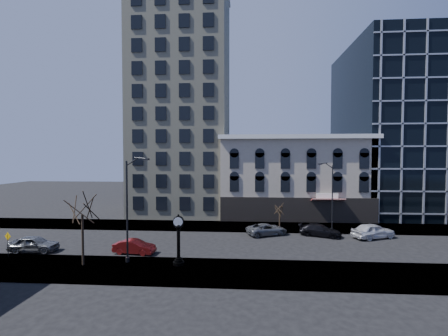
# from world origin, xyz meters

# --- Properties ---
(ground) EXTENTS (160.00, 160.00, 0.00)m
(ground) POSITION_xyz_m (0.00, 0.00, 0.00)
(ground) COLOR black
(ground) RESTS_ON ground
(sidewalk_far) EXTENTS (160.00, 6.00, 0.12)m
(sidewalk_far) POSITION_xyz_m (0.00, 8.00, 0.06)
(sidewalk_far) COLOR gray
(sidewalk_far) RESTS_ON ground
(sidewalk_near) EXTENTS (160.00, 6.00, 0.12)m
(sidewalk_near) POSITION_xyz_m (0.00, -8.00, 0.06)
(sidewalk_near) COLOR gray
(sidewalk_near) RESTS_ON ground
(cream_tower) EXTENTS (15.90, 15.40, 42.50)m
(cream_tower) POSITION_xyz_m (-6.11, 18.88, 19.32)
(cream_tower) COLOR #C0BA9A
(cream_tower) RESTS_ON ground
(victorian_row) EXTENTS (22.60, 11.19, 12.50)m
(victorian_row) POSITION_xyz_m (12.00, 15.89, 6.00)
(victorian_row) COLOR #B4A894
(victorian_row) RESTS_ON ground
(glass_office) EXTENTS (20.00, 20.15, 28.00)m
(glass_office) POSITION_xyz_m (32.00, 20.91, 14.00)
(glass_office) COLOR black
(glass_office) RESTS_ON ground
(street_clock) EXTENTS (0.98, 0.98, 4.33)m
(street_clock) POSITION_xyz_m (-1.14, -6.82, 2.08)
(street_clock) COLOR black
(street_clock) RESTS_ON sidewalk_near
(street_lamp_near) EXTENTS (2.39, 0.76, 9.35)m
(street_lamp_near) POSITION_xyz_m (-5.08, -6.59, 7.17)
(street_lamp_near) COLOR black
(street_lamp_near) RESTS_ON sidewalk_near
(street_lamp_far) EXTENTS (2.10, 1.13, 8.68)m
(street_lamp_far) POSITION_xyz_m (14.73, 5.74, 6.67)
(street_lamp_far) COLOR black
(street_lamp_far) RESTS_ON sidewalk_far
(bare_tree_near) EXTENTS (4.04, 4.04, 6.93)m
(bare_tree_near) POSITION_xyz_m (-9.25, -7.41, 5.36)
(bare_tree_near) COLOR #312518
(bare_tree_near) RESTS_ON sidewalk_near
(bare_tree_far) EXTENTS (2.19, 2.19, 3.76)m
(bare_tree_far) POSITION_xyz_m (9.00, 7.01, 2.95)
(bare_tree_far) COLOR #312518
(bare_tree_far) RESTS_ON sidewalk_far
(warning_sign) EXTENTS (0.73, 0.24, 2.30)m
(warning_sign) POSITION_xyz_m (-17.14, -6.00, 1.70)
(warning_sign) COLOR black
(warning_sign) RESTS_ON sidewalk_near
(car_near_a) EXTENTS (4.67, 2.18, 1.55)m
(car_near_a) POSITION_xyz_m (-16.18, -3.93, 0.77)
(car_near_a) COLOR #595B60
(car_near_a) RESTS_ON ground
(car_near_b) EXTENTS (4.12, 1.77, 1.32)m
(car_near_b) POSITION_xyz_m (-6.12, -3.80, 0.66)
(car_near_b) COLOR maroon
(car_near_b) RESTS_ON ground
(car_far_a) EXTENTS (5.41, 4.01, 1.37)m
(car_far_a) POSITION_xyz_m (7.15, 4.00, 0.68)
(car_far_a) COLOR #595B60
(car_far_a) RESTS_ON ground
(car_far_b) EXTENTS (5.17, 3.58, 1.39)m
(car_far_b) POSITION_xyz_m (13.35, 3.92, 0.70)
(car_far_b) COLOR black
(car_far_b) RESTS_ON ground
(car_far_c) EXTENTS (5.43, 3.76, 1.72)m
(car_far_c) POSITION_xyz_m (19.16, 3.40, 0.86)
(car_far_c) COLOR silver
(car_far_c) RESTS_ON ground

